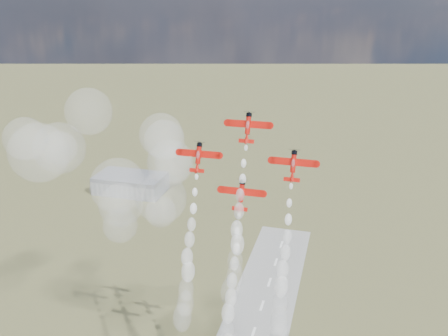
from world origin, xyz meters
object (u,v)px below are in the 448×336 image
hangar (131,183)px  plane_right (293,165)px  plane_lead (248,127)px  plane_left (198,157)px  plane_slot (241,195)px

hangar → plane_right: (138.03, -172.37, 87.29)m
plane_lead → hangar: bearing=126.4°
plane_left → plane_slot: bearing=-14.6°
hangar → plane_lead: 230.67m
hangar → plane_lead: (124.38, -168.80, 96.15)m
hangar → plane_right: size_ratio=4.05×
plane_right → plane_lead: bearing=165.4°
hangar → plane_lead: bearing=-53.6°
plane_lead → plane_right: size_ratio=1.00×
plane_left → plane_lead: bearing=14.6°
hangar → plane_lead: plane_lead is taller
plane_left → hangar: bearing=122.7°
hangar → plane_right: bearing=-51.3°
hangar → plane_right: plane_right is taller
hangar → plane_slot: bearing=-54.7°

